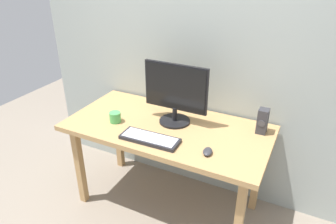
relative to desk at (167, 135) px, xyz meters
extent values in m
plane|color=gray|center=(0.00, 0.00, -0.69)|extent=(6.00, 6.00, 0.00)
cube|color=#9EA8A3|center=(0.00, 0.42, 0.81)|extent=(2.86, 0.04, 3.00)
cube|color=tan|center=(0.00, 0.00, 0.06)|extent=(1.54, 0.77, 0.04)
cube|color=tan|center=(-0.67, -0.29, -0.33)|extent=(0.06, 0.06, 0.74)
cube|color=tan|center=(0.67, -0.29, -0.33)|extent=(0.06, 0.06, 0.74)
cube|color=tan|center=(-0.67, 0.29, -0.33)|extent=(0.06, 0.06, 0.74)
cube|color=tan|center=(0.67, 0.29, -0.33)|extent=(0.06, 0.06, 0.74)
cylinder|color=black|center=(0.02, 0.08, 0.09)|extent=(0.24, 0.24, 0.02)
cylinder|color=black|center=(0.02, 0.08, 0.15)|extent=(0.04, 0.04, 0.10)
cube|color=black|center=(0.02, 0.09, 0.37)|extent=(0.50, 0.02, 0.36)
cube|color=black|center=(0.02, 0.08, 0.37)|extent=(0.48, 0.01, 0.33)
cube|color=#232328|center=(-0.02, -0.24, 0.10)|extent=(0.43, 0.17, 0.03)
cube|color=silver|center=(-0.02, -0.24, 0.11)|extent=(0.39, 0.14, 0.00)
ellipsoid|color=#333338|center=(0.40, -0.21, 0.10)|extent=(0.08, 0.11, 0.03)
cube|color=#333338|center=(0.66, 0.22, 0.18)|extent=(0.07, 0.08, 0.19)
cylinder|color=#3F3F44|center=(0.66, 0.18, 0.18)|extent=(0.05, 0.00, 0.05)
cylinder|color=#4CB259|center=(-0.39, -0.12, 0.12)|extent=(0.09, 0.09, 0.08)
camera|label=1|loc=(0.92, -1.84, 1.26)|focal=33.34mm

